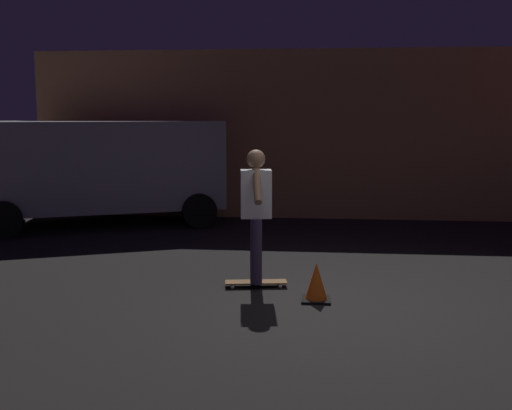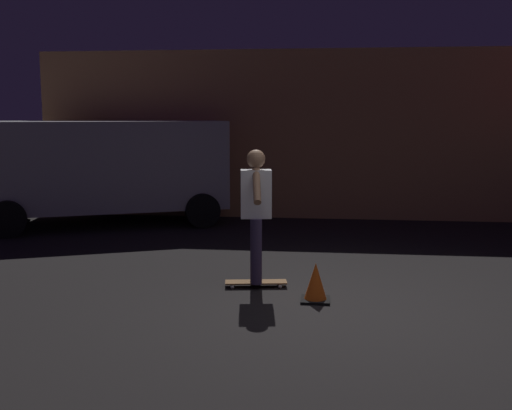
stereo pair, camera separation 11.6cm
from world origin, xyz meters
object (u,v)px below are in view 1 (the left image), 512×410
parked_van (100,166)px  skater (256,206)px  skateboard_ridden (256,282)px  traffic_cone (316,283)px

parked_van → skater: parked_van is taller
parked_van → skateboard_ridden: 5.58m
skater → skateboard_ridden: bearing=-90.0°
parked_van → traffic_cone: (4.27, -4.73, -0.95)m
skateboard_ridden → traffic_cone: traffic_cone is taller
skater → traffic_cone: skater is taller
parked_van → skateboard_ridden: parked_van is taller
skateboard_ridden → skater: skater is taller
parked_van → skater: bearing=-50.2°
traffic_cone → parked_van: bearing=132.1°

